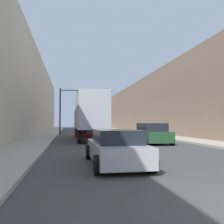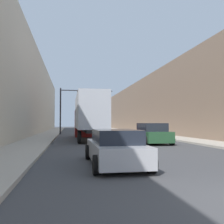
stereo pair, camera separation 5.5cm
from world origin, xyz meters
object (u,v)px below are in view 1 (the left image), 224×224
object	(u,v)px
semi_truck	(89,116)
traffic_signal_gantry	(73,102)
sedan_car	(116,148)
suv_car	(151,134)

from	to	relation	value
semi_truck	traffic_signal_gantry	bearing A→B (deg)	96.70
sedan_car	suv_car	xyz separation A→B (m)	(4.64, 9.36, 0.10)
suv_car	semi_truck	bearing A→B (deg)	128.59
suv_car	traffic_signal_gantry	size ratio (longest dim) A/B	0.65
suv_car	traffic_signal_gantry	world-z (taller)	traffic_signal_gantry
sedan_car	semi_truck	bearing A→B (deg)	89.47
sedan_car	traffic_signal_gantry	xyz separation A→B (m)	(-1.17, 26.16, 3.91)
semi_truck	traffic_signal_gantry	distance (m)	11.45
semi_truck	traffic_signal_gantry	world-z (taller)	traffic_signal_gantry
semi_truck	suv_car	bearing A→B (deg)	-51.41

